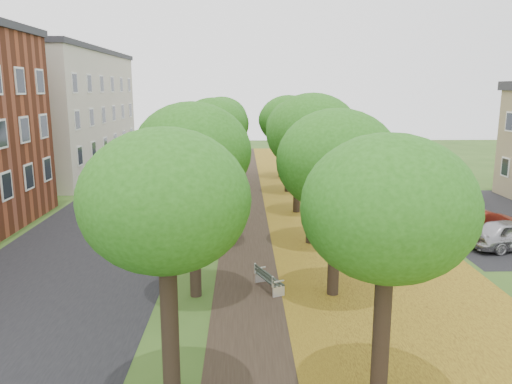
{
  "coord_description": "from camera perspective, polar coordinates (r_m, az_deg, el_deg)",
  "views": [
    {
      "loc": [
        -0.54,
        -10.4,
        7.07
      ],
      "look_at": [
        0.06,
        11.76,
        2.5
      ],
      "focal_mm": 35.0,
      "sensor_mm": 36.0,
      "label": 1
    }
  ],
  "objects": [
    {
      "name": "street_asphalt",
      "position": [
        27.27,
        -16.31,
        -3.85
      ],
      "size": [
        8.0,
        70.0,
        0.01
      ],
      "primitive_type": "cube",
      "color": "black",
      "rests_on": "ground"
    },
    {
      "name": "tree_row_east",
      "position": [
        25.7,
        5.52,
        6.36
      ],
      "size": [
        3.8,
        33.8,
        6.37
      ],
      "color": "black",
      "rests_on": "ground"
    },
    {
      "name": "leaf_verge",
      "position": [
        26.94,
        10.4,
        -3.75
      ],
      "size": [
        7.5,
        70.0,
        0.01
      ],
      "primitive_type": "cube",
      "color": "olive",
      "rests_on": "ground"
    },
    {
      "name": "car_white",
      "position": [
        33.99,
        20.36,
        0.04
      ],
      "size": [
        4.84,
        2.46,
        1.31
      ],
      "primitive_type": "imported",
      "rotation": [
        0.0,
        0.0,
        1.63
      ],
      "color": "silver",
      "rests_on": "ground"
    },
    {
      "name": "parking_lot",
      "position": [
        30.73,
        25.73,
        -2.83
      ],
      "size": [
        9.0,
        16.0,
        0.01
      ],
      "primitive_type": "cube",
      "color": "black",
      "rests_on": "ground"
    },
    {
      "name": "car_grey",
      "position": [
        31.61,
        19.91,
        -0.77
      ],
      "size": [
        4.78,
        2.82,
        1.3
      ],
      "primitive_type": "imported",
      "rotation": [
        0.0,
        0.0,
        1.81
      ],
      "color": "#323237",
      "rests_on": "ground"
    },
    {
      "name": "building_cream",
      "position": [
        46.45,
        -22.56,
        8.48
      ],
      "size": [
        10.3,
        20.3,
        10.4
      ],
      "color": "beige",
      "rests_on": "ground"
    },
    {
      "name": "car_red",
      "position": [
        26.47,
        24.4,
        -3.3
      ],
      "size": [
        4.61,
        2.57,
        1.44
      ],
      "primitive_type": "imported",
      "rotation": [
        0.0,
        0.0,
        1.82
      ],
      "color": "maroon",
      "rests_on": "ground"
    },
    {
      "name": "tree_row_west",
      "position": [
        25.56,
        -5.29,
        6.33
      ],
      "size": [
        3.8,
        33.8,
        6.37
      ],
      "color": "black",
      "rests_on": "ground"
    },
    {
      "name": "bench",
      "position": [
        18.18,
        1.38,
        -9.91
      ],
      "size": [
        1.05,
        1.65,
        0.76
      ],
      "rotation": [
        0.0,
        0.0,
        1.98
      ],
      "color": "#242D27",
      "rests_on": "ground"
    },
    {
      "name": "car_silver",
      "position": [
        25.27,
        27.11,
        -4.32
      ],
      "size": [
        4.23,
        2.44,
        1.35
      ],
      "primitive_type": "imported",
      "rotation": [
        0.0,
        0.0,
        1.8
      ],
      "color": "#A9A9AE",
      "rests_on": "ground"
    },
    {
      "name": "footpath",
      "position": [
        26.37,
        -0.31,
        -3.89
      ],
      "size": [
        3.2,
        70.0,
        0.01
      ],
      "primitive_type": "cube",
      "color": "black",
      "rests_on": "ground"
    }
  ]
}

